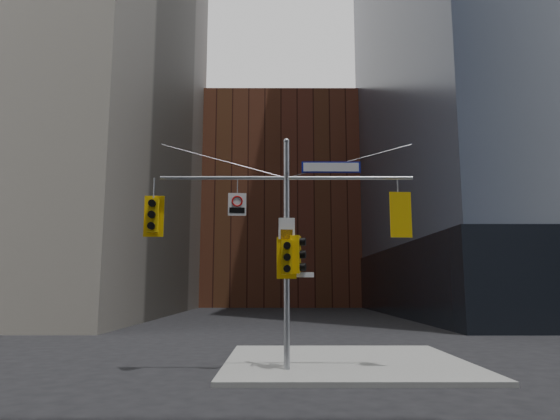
{
  "coord_description": "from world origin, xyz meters",
  "views": [
    {
      "loc": [
        -0.23,
        -13.44,
        2.62
      ],
      "look_at": [
        -0.21,
        2.0,
        4.97
      ],
      "focal_mm": 32.0,
      "sensor_mm": 36.0,
      "label": 1
    }
  ],
  "objects_px": {
    "signal_assembly": "(287,228)",
    "regulatory_sign_arm": "(237,204)",
    "traffic_light_pole_front": "(287,257)",
    "traffic_light_east_arm": "(399,215)",
    "street_sign_blade": "(331,167)",
    "traffic_light_west_arm": "(153,215)",
    "traffic_light_pole_side": "(297,255)"
  },
  "relations": [
    {
      "from": "signal_assembly",
      "to": "traffic_light_pole_side",
      "type": "relative_size",
      "value": 6.82
    },
    {
      "from": "traffic_light_west_arm",
      "to": "regulatory_sign_arm",
      "type": "xyz_separation_m",
      "value": [
        2.64,
        -0.03,
        0.37
      ]
    },
    {
      "from": "signal_assembly",
      "to": "traffic_light_pole_front",
      "type": "xyz_separation_m",
      "value": [
        -0.0,
        -0.27,
        -0.94
      ]
    },
    {
      "from": "traffic_light_west_arm",
      "to": "traffic_light_pole_front",
      "type": "xyz_separation_m",
      "value": [
        4.19,
        -0.28,
        -1.33
      ]
    },
    {
      "from": "signal_assembly",
      "to": "regulatory_sign_arm",
      "type": "distance_m",
      "value": 1.72
    },
    {
      "from": "traffic_light_west_arm",
      "to": "traffic_light_pole_front",
      "type": "bearing_deg",
      "value": -7.52
    },
    {
      "from": "street_sign_blade",
      "to": "regulatory_sign_arm",
      "type": "bearing_deg",
      "value": 179.95
    },
    {
      "from": "traffic_light_west_arm",
      "to": "street_sign_blade",
      "type": "bearing_deg",
      "value": -3.79
    },
    {
      "from": "signal_assembly",
      "to": "traffic_light_pole_front",
      "type": "distance_m",
      "value": 0.98
    },
    {
      "from": "signal_assembly",
      "to": "traffic_light_pole_side",
      "type": "height_order",
      "value": "signal_assembly"
    },
    {
      "from": "traffic_light_west_arm",
      "to": "traffic_light_pole_side",
      "type": "relative_size",
      "value": 1.12
    },
    {
      "from": "traffic_light_east_arm",
      "to": "traffic_light_pole_front",
      "type": "height_order",
      "value": "traffic_light_east_arm"
    },
    {
      "from": "traffic_light_pole_front",
      "to": "traffic_light_east_arm",
      "type": "bearing_deg",
      "value": 3.03
    },
    {
      "from": "traffic_light_pole_front",
      "to": "street_sign_blade",
      "type": "bearing_deg",
      "value": 9.47
    },
    {
      "from": "traffic_light_pole_side",
      "to": "street_sign_blade",
      "type": "relative_size",
      "value": 0.63
    },
    {
      "from": "traffic_light_east_arm",
      "to": "street_sign_blade",
      "type": "height_order",
      "value": "street_sign_blade"
    },
    {
      "from": "regulatory_sign_arm",
      "to": "traffic_light_pole_front",
      "type": "bearing_deg",
      "value": -14.26
    },
    {
      "from": "traffic_light_pole_front",
      "to": "street_sign_blade",
      "type": "xyz_separation_m",
      "value": [
        1.42,
        0.27,
        2.88
      ]
    },
    {
      "from": "street_sign_blade",
      "to": "signal_assembly",
      "type": "bearing_deg",
      "value": 179.63
    },
    {
      "from": "signal_assembly",
      "to": "regulatory_sign_arm",
      "type": "xyz_separation_m",
      "value": [
        -1.55,
        -0.02,
        0.76
      ]
    },
    {
      "from": "traffic_light_west_arm",
      "to": "regulatory_sign_arm",
      "type": "relative_size",
      "value": 1.84
    },
    {
      "from": "traffic_light_west_arm",
      "to": "signal_assembly",
      "type": "bearing_deg",
      "value": -3.88
    },
    {
      "from": "traffic_light_east_arm",
      "to": "signal_assembly",
      "type": "bearing_deg",
      "value": -5.47
    },
    {
      "from": "traffic_light_pole_front",
      "to": "regulatory_sign_arm",
      "type": "xyz_separation_m",
      "value": [
        -1.55,
        0.25,
        1.7
      ]
    },
    {
      "from": "traffic_light_pole_front",
      "to": "regulatory_sign_arm",
      "type": "distance_m",
      "value": 2.31
    },
    {
      "from": "traffic_light_east_arm",
      "to": "regulatory_sign_arm",
      "type": "xyz_separation_m",
      "value": [
        -5.06,
        -0.02,
        0.37
      ]
    },
    {
      "from": "traffic_light_east_arm",
      "to": "traffic_light_pole_side",
      "type": "xyz_separation_m",
      "value": [
        -3.18,
        -0.0,
        -1.22
      ]
    },
    {
      "from": "traffic_light_east_arm",
      "to": "regulatory_sign_arm",
      "type": "distance_m",
      "value": 5.08
    },
    {
      "from": "signal_assembly",
      "to": "street_sign_blade",
      "type": "distance_m",
      "value": 2.4
    },
    {
      "from": "traffic_light_west_arm",
      "to": "traffic_light_pole_front",
      "type": "height_order",
      "value": "traffic_light_west_arm"
    },
    {
      "from": "signal_assembly",
      "to": "traffic_light_east_arm",
      "type": "relative_size",
      "value": 5.63
    },
    {
      "from": "traffic_light_pole_side",
      "to": "signal_assembly",
      "type": "bearing_deg",
      "value": 100.99
    }
  ]
}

